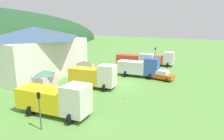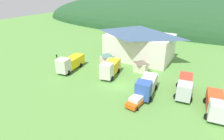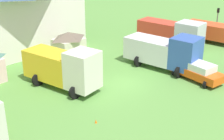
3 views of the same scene
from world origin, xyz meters
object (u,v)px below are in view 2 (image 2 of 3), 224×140
at_px(service_pickup_orange, 137,100).
at_px(traffic_cone_near_pickup, 86,85).
at_px(box_truck_blue, 146,86).
at_px(heavy_rig_white, 216,105).
at_px(heavy_rig_striped, 110,68).
at_px(depot_building, 140,42).
at_px(tow_truck_silver, 185,86).
at_px(traffic_light_west, 57,60).
at_px(play_shed_pink, 107,58).
at_px(flatbed_truck_yellow, 70,63).
at_px(play_shed_cream, 141,66).

xyz_separation_m(service_pickup_orange, traffic_cone_near_pickup, (-11.34, 1.06, -0.83)).
bearing_deg(box_truck_blue, heavy_rig_white, 83.86).
distance_m(heavy_rig_striped, heavy_rig_white, 20.93).
bearing_deg(depot_building, heavy_rig_striped, -95.02).
relative_size(heavy_rig_striped, box_truck_blue, 0.96).
bearing_deg(tow_truck_silver, depot_building, -140.30).
distance_m(service_pickup_orange, traffic_light_west, 22.54).
relative_size(play_shed_pink, flatbed_truck_yellow, 0.37).
bearing_deg(play_shed_cream, traffic_light_west, -154.87).
relative_size(play_shed_cream, play_shed_pink, 1.01).
relative_size(tow_truck_silver, service_pickup_orange, 1.46).
relative_size(play_shed_pink, heavy_rig_striped, 0.43).
bearing_deg(play_shed_pink, flatbed_truck_yellow, -126.08).
xyz_separation_m(flatbed_truck_yellow, heavy_rig_striped, (9.73, 1.77, 0.06)).
bearing_deg(traffic_light_west, play_shed_pink, 44.85).
bearing_deg(tow_truck_silver, play_shed_pink, -113.01).
bearing_deg(play_shed_cream, traffic_cone_near_pickup, -120.87).
bearing_deg(traffic_light_west, box_truck_blue, -1.95).
xyz_separation_m(heavy_rig_white, traffic_light_west, (-33.38, 0.83, 0.65)).
relative_size(box_truck_blue, traffic_cone_near_pickup, 14.28).
distance_m(box_truck_blue, heavy_rig_white, 11.16).
distance_m(box_truck_blue, tow_truck_silver, 6.85).
bearing_deg(traffic_cone_near_pickup, depot_building, 80.68).
relative_size(play_shed_pink, heavy_rig_white, 0.40).
height_order(depot_building, play_shed_pink, depot_building).
relative_size(play_shed_pink, box_truck_blue, 0.41).
bearing_deg(flatbed_truck_yellow, play_shed_cream, 110.12).
bearing_deg(box_truck_blue, tow_truck_silver, 113.45).
height_order(heavy_rig_striped, tow_truck_silver, heavy_rig_striped).
height_order(traffic_light_west, traffic_cone_near_pickup, traffic_light_west).
xyz_separation_m(play_shed_cream, heavy_rig_striped, (-4.93, -5.60, 0.43)).
bearing_deg(tow_truck_silver, flatbed_truck_yellow, -92.53).
xyz_separation_m(play_shed_cream, heavy_rig_white, (15.69, -9.12, 0.15)).
bearing_deg(traffic_light_west, flatbed_truck_yellow, 17.05).
relative_size(tow_truck_silver, heavy_rig_white, 1.00).
height_order(depot_building, flatbed_truck_yellow, depot_building).
relative_size(heavy_rig_striped, traffic_cone_near_pickup, 13.72).
relative_size(service_pickup_orange, traffic_cone_near_pickup, 10.05).
relative_size(heavy_rig_white, traffic_cone_near_pickup, 14.65).
height_order(heavy_rig_striped, box_truck_blue, heavy_rig_striped).
bearing_deg(heavy_rig_white, traffic_cone_near_pickup, -90.13).
xyz_separation_m(play_shed_cream, traffic_cone_near_pickup, (-6.96, -11.65, -1.44)).
distance_m(depot_building, heavy_rig_striped, 13.95).
bearing_deg(flatbed_truck_yellow, service_pickup_orange, 67.77).
relative_size(depot_building, traffic_cone_near_pickup, 33.84).
bearing_deg(play_shed_pink, depot_building, 55.36).
bearing_deg(heavy_rig_striped, traffic_light_west, -87.17).
xyz_separation_m(flatbed_truck_yellow, traffic_cone_near_pickup, (7.70, -4.28, -1.82)).
bearing_deg(service_pickup_orange, traffic_light_west, -93.47).
relative_size(depot_building, box_truck_blue, 2.37).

